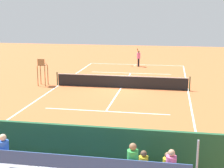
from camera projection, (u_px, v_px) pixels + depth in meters
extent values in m
plane|color=#BC6033|center=(121.00, 88.00, 25.45)|extent=(60.00, 60.00, 0.00)
cube|color=white|center=(136.00, 65.00, 36.01)|extent=(10.00, 0.10, 0.01)
cube|color=white|center=(85.00, 144.00, 14.88)|extent=(10.00, 0.10, 0.01)
cube|color=white|center=(188.00, 91.00, 24.59)|extent=(0.10, 22.00, 0.01)
cube|color=white|center=(59.00, 85.00, 26.30)|extent=(0.10, 22.00, 0.01)
cube|color=white|center=(131.00, 73.00, 31.25)|extent=(7.50, 0.10, 0.01)
cube|color=white|center=(106.00, 111.00, 19.64)|extent=(7.50, 0.10, 0.01)
cube|color=white|center=(121.00, 88.00, 25.45)|extent=(0.10, 12.10, 0.01)
cube|color=white|center=(136.00, 65.00, 36.01)|extent=(0.10, 0.30, 0.01)
cube|color=black|center=(121.00, 82.00, 25.34)|extent=(10.00, 0.02, 0.91)
cube|color=white|center=(121.00, 76.00, 25.24)|extent=(10.00, 0.04, 0.06)
cylinder|color=#2D5133|center=(190.00, 84.00, 24.46)|extent=(0.10, 0.10, 1.07)
cylinder|color=#2D5133|center=(57.00, 79.00, 26.20)|extent=(0.10, 0.10, 1.07)
cube|color=#235633|center=(63.00, 151.00, 11.78)|extent=(18.00, 0.16, 2.00)
cube|color=#335193|center=(55.00, 166.00, 11.05)|extent=(8.60, 0.36, 0.04)
cube|color=#335193|center=(53.00, 163.00, 10.84)|extent=(8.60, 0.03, 0.36)
cube|color=#335193|center=(46.00, 164.00, 10.19)|extent=(8.60, 0.36, 0.04)
cube|color=#335193|center=(43.00, 161.00, 9.97)|extent=(8.60, 0.03, 0.36)
cube|color=#335193|center=(35.00, 162.00, 9.32)|extent=(8.60, 0.36, 0.04)
cube|color=#335193|center=(32.00, 158.00, 9.10)|extent=(8.60, 0.03, 0.36)
cube|color=#2D2D33|center=(133.00, 166.00, 9.00)|extent=(0.32, 0.40, 0.12)
cylinder|color=green|center=(133.00, 158.00, 8.82)|extent=(0.30, 0.30, 0.45)
sphere|color=#8C6647|center=(133.00, 147.00, 8.75)|extent=(0.20, 0.20, 0.20)
cylinder|color=pink|center=(171.00, 163.00, 9.52)|extent=(0.30, 0.30, 0.45)
sphere|color=tan|center=(172.00, 153.00, 9.44)|extent=(0.20, 0.20, 0.20)
cylinder|color=yellow|center=(167.00, 165.00, 10.40)|extent=(0.30, 0.30, 0.45)
sphere|color=#8C6647|center=(168.00, 155.00, 10.33)|extent=(0.20, 0.20, 0.20)
cube|color=#2D2D33|center=(6.00, 156.00, 9.63)|extent=(0.32, 0.40, 0.12)
cylinder|color=blue|center=(4.00, 148.00, 9.45)|extent=(0.30, 0.30, 0.45)
sphere|color=beige|center=(3.00, 137.00, 9.38)|extent=(0.20, 0.20, 0.20)
cylinder|color=yellow|center=(143.00, 163.00, 10.53)|extent=(0.30, 0.30, 0.45)
sphere|color=brown|center=(144.00, 153.00, 10.46)|extent=(0.20, 0.20, 0.20)
cylinder|color=olive|center=(48.00, 75.00, 26.35)|extent=(0.07, 0.07, 1.60)
cylinder|color=olive|center=(41.00, 75.00, 26.45)|extent=(0.07, 0.07, 1.60)
cylinder|color=olive|center=(45.00, 76.00, 25.78)|extent=(0.07, 0.07, 1.60)
cylinder|color=olive|center=(38.00, 76.00, 25.88)|extent=(0.07, 0.07, 1.60)
cube|color=olive|center=(42.00, 65.00, 25.93)|extent=(0.56, 0.56, 0.06)
cube|color=olive|center=(41.00, 62.00, 25.64)|extent=(0.56, 0.06, 0.48)
cube|color=olive|center=(45.00, 63.00, 25.85)|extent=(0.04, 0.48, 0.04)
cube|color=olive|center=(39.00, 63.00, 25.94)|extent=(0.04, 0.48, 0.04)
cube|color=#234C2D|center=(110.00, 159.00, 12.41)|extent=(1.80, 0.40, 0.05)
cylinder|color=#234C2D|center=(130.00, 166.00, 12.33)|extent=(0.06, 0.06, 0.45)
cylinder|color=#234C2D|center=(91.00, 163.00, 12.58)|extent=(0.06, 0.06, 0.45)
cube|color=#234C2D|center=(109.00, 154.00, 12.17)|extent=(1.80, 0.04, 0.36)
cube|color=#334C8C|center=(67.00, 165.00, 12.55)|extent=(0.90, 0.36, 0.36)
cylinder|color=black|center=(139.00, 62.00, 34.83)|extent=(0.14, 0.14, 0.85)
cylinder|color=black|center=(138.00, 63.00, 34.64)|extent=(0.14, 0.14, 0.85)
cylinder|color=pink|center=(139.00, 56.00, 34.57)|extent=(0.43, 0.43, 0.60)
sphere|color=#8C6647|center=(139.00, 52.00, 34.48)|extent=(0.22, 0.22, 0.22)
cylinder|color=#8C6647|center=(138.00, 51.00, 34.26)|extent=(0.26, 0.14, 0.55)
cylinder|color=#8C6647|center=(139.00, 55.00, 34.77)|extent=(0.11, 0.11, 0.50)
cylinder|color=black|center=(132.00, 66.00, 35.00)|extent=(0.25, 0.17, 0.03)
torus|color=#D8CC4C|center=(135.00, 66.00, 35.10)|extent=(0.42, 0.42, 0.02)
cylinder|color=white|center=(135.00, 66.00, 35.10)|extent=(0.25, 0.25, 0.00)
sphere|color=#CCDB33|center=(125.00, 71.00, 32.03)|extent=(0.07, 0.07, 0.07)
sphere|color=#CCDB33|center=(156.00, 73.00, 30.92)|extent=(0.07, 0.07, 0.07)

